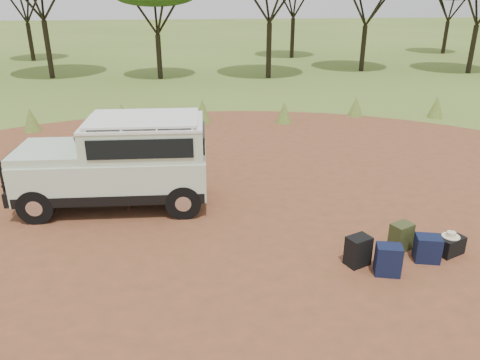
{
  "coord_description": "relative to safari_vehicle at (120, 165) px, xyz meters",
  "views": [
    {
      "loc": [
        -0.51,
        -8.29,
        4.7
      ],
      "look_at": [
        0.49,
        0.61,
        1.0
      ],
      "focal_mm": 35.0,
      "sensor_mm": 36.0,
      "label": 1
    }
  ],
  "objects": [
    {
      "name": "ground",
      "position": [
        2.1,
        -1.79,
        -1.01
      ],
      "size": [
        140.0,
        140.0,
        0.0
      ],
      "primitive_type": "plane",
      "color": "#566C26",
      "rests_on": "ground"
    },
    {
      "name": "dirt_clearing",
      "position": [
        2.1,
        -1.79,
        -1.01
      ],
      "size": [
        23.0,
        23.0,
        0.01
      ],
      "primitive_type": "cylinder",
      "color": "brown",
      "rests_on": "ground"
    },
    {
      "name": "grass_fringe",
      "position": [
        2.21,
        6.88,
        -0.61
      ],
      "size": [
        36.6,
        1.6,
        0.9
      ],
      "color": "#566C26",
      "rests_on": "ground"
    },
    {
      "name": "safari_vehicle",
      "position": [
        0.0,
        0.0,
        0.0
      ],
      "size": [
        4.39,
        1.88,
        2.09
      ],
      "rotation": [
        0.0,
        0.0,
        -0.04
      ],
      "color": "beige",
      "rests_on": "ground"
    },
    {
      "name": "walking_staff",
      "position": [
        0.31,
        -0.47,
        -0.33
      ],
      "size": [
        0.41,
        0.44,
        1.35
      ],
      "primitive_type": "cylinder",
      "rotation": [
        0.38,
        0.0,
        0.75
      ],
      "color": "maroon",
      "rests_on": "ground"
    },
    {
      "name": "backpack_black",
      "position": [
        4.53,
        -3.04,
        -0.73
      ],
      "size": [
        0.5,
        0.44,
        0.57
      ],
      "primitive_type": "cube",
      "rotation": [
        0.0,
        0.0,
        0.41
      ],
      "color": "black",
      "rests_on": "ground"
    },
    {
      "name": "backpack_navy",
      "position": [
        4.95,
        -3.4,
        -0.72
      ],
      "size": [
        0.5,
        0.41,
        0.57
      ],
      "primitive_type": "cube",
      "rotation": [
        0.0,
        0.0,
        -0.24
      ],
      "color": "#101433",
      "rests_on": "ground"
    },
    {
      "name": "backpack_olive",
      "position": [
        5.53,
        -2.62,
        -0.73
      ],
      "size": [
        0.48,
        0.43,
        0.55
      ],
      "primitive_type": "cube",
      "rotation": [
        0.0,
        0.0,
        0.44
      ],
      "color": "#3A4520",
      "rests_on": "ground"
    },
    {
      "name": "duffel_navy",
      "position": [
        5.85,
        -3.05,
        -0.76
      ],
      "size": [
        0.51,
        0.43,
        0.5
      ],
      "primitive_type": "cube",
      "rotation": [
        0.0,
        0.0,
        -0.25
      ],
      "color": "#101433",
      "rests_on": "ground"
    },
    {
      "name": "hard_case",
      "position": [
        6.39,
        -2.86,
        -0.83
      ],
      "size": [
        0.61,
        0.53,
        0.36
      ],
      "primitive_type": "cube",
      "rotation": [
        0.0,
        0.0,
        0.41
      ],
      "color": "black",
      "rests_on": "ground"
    },
    {
      "name": "stuff_sack",
      "position": [
        5.1,
        -3.14,
        -0.87
      ],
      "size": [
        0.29,
        0.29,
        0.28
      ],
      "primitive_type": "cylinder",
      "rotation": [
        1.57,
        0.0,
        -0.03
      ],
      "color": "black",
      "rests_on": "ground"
    },
    {
      "name": "safari_hat",
      "position": [
        6.39,
        -2.86,
        -0.61
      ],
      "size": [
        0.33,
        0.33,
        0.1
      ],
      "color": "beige",
      "rests_on": "hard_case"
    }
  ]
}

